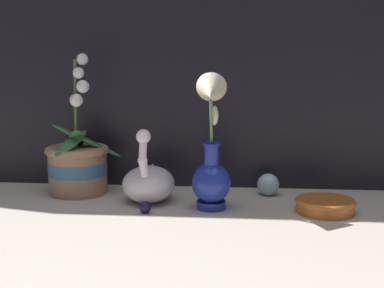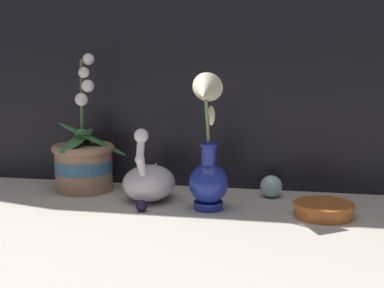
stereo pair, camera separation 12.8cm
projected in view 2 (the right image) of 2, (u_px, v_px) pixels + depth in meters
name	position (u px, v px, depth m)	size (l,w,h in m)	color
ground_plane	(178.00, 219.00, 1.16)	(2.80, 2.80, 0.00)	#BCB2A3
orchid_potted_plant	(84.00, 161.00, 1.40)	(0.20, 0.20, 0.36)	#9E7556
swan_figurine	(149.00, 180.00, 1.31)	(0.13, 0.18, 0.19)	white
blue_vase	(208.00, 162.00, 1.21)	(0.09, 0.13, 0.32)	navy
glass_sphere	(271.00, 186.00, 1.34)	(0.06, 0.06, 0.06)	silver
amber_dish	(324.00, 208.00, 1.18)	(0.14, 0.14, 0.03)	#C66628
glass_bauble	(141.00, 206.00, 1.22)	(0.03, 0.03, 0.03)	#191433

